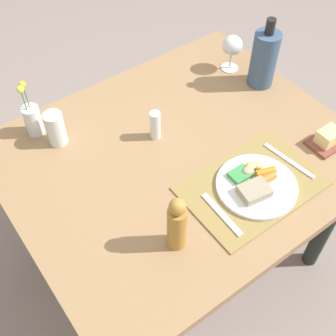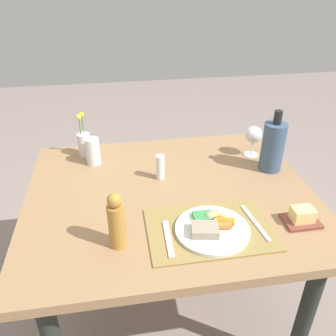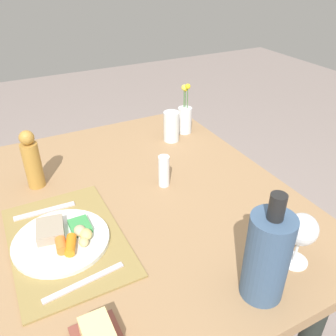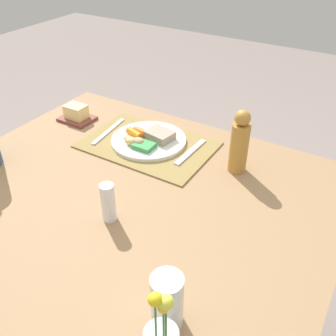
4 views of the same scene
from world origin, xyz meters
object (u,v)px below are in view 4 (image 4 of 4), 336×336
dinner_plate (148,139)px  salt_shaker (108,203)px  knife (109,131)px  pepper_mill (240,143)px  water_tumbler (167,304)px  butter_dish (77,114)px  dining_table (130,217)px  fork (191,152)px

dinner_plate → salt_shaker: 0.41m
knife → pepper_mill: bearing=176.1°
knife → pepper_mill: pepper_mill is taller
salt_shaker → water_tumbler: water_tumbler is taller
salt_shaker → butter_dish: size_ratio=0.88×
butter_dish → salt_shaker: bearing=140.5°
dining_table → salt_shaker: 0.19m
water_tumbler → salt_shaker: bearing=-32.1°
dining_table → water_tumbler: bearing=136.8°
salt_shaker → fork: bearing=-94.4°
salt_shaker → water_tumbler: 0.35m
knife → pepper_mill: (-0.50, -0.03, 0.09)m
dining_table → salt_shaker: (-0.03, 0.12, 0.15)m
dinner_plate → knife: dinner_plate is taller
knife → fork: bearing=178.7°
dining_table → pepper_mill: size_ratio=5.66×
dining_table → salt_shaker: bearing=102.4°
knife → water_tumbler: (-0.59, 0.55, 0.05)m
dining_table → butter_dish: butter_dish is taller
butter_dish → water_tumbler: (-0.76, 0.57, 0.03)m
knife → pepper_mill: 0.51m
dinner_plate → fork: 0.16m
water_tumbler → dining_table: bearing=-43.2°
knife → pepper_mill: size_ratio=1.00×
water_tumbler → pepper_mill: bearing=-81.0°
dining_table → salt_shaker: size_ratio=10.42×
fork → knife: (0.33, 0.03, 0.00)m
pepper_mill → butter_dish: (0.67, 0.01, -0.07)m
fork → pepper_mill: pepper_mill is taller
pepper_mill → dining_table: bearing=50.9°
pepper_mill → dinner_plate: bearing=2.2°
salt_shaker → water_tumbler: bearing=147.9°
fork → water_tumbler: water_tumbler is taller
dining_table → water_tumbler: (-0.32, 0.30, 0.15)m
knife → dinner_plate: bearing=177.5°
butter_dish → dinner_plate: bearing=179.3°
butter_dish → water_tumbler: size_ratio=1.00×
butter_dish → knife: bearing=174.3°
fork → knife: 0.33m
knife → water_tumbler: water_tumbler is taller
dining_table → pepper_mill: pepper_mill is taller
salt_shaker → water_tumbler: size_ratio=0.88×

